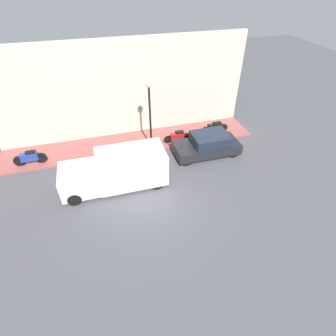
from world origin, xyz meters
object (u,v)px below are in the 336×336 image
object	(u,v)px
delivery_van	(116,170)
motorcycle_black	(215,127)
motorcycle_blue	(30,157)
motorcycle_red	(178,136)
streetlamp	(150,104)
parked_car	(207,145)

from	to	relation	value
delivery_van	motorcycle_black	distance (m)	7.88
motorcycle_blue	motorcycle_red	world-z (taller)	motorcycle_blue
delivery_van	motorcycle_blue	world-z (taller)	delivery_van
motorcycle_red	streetlamp	distance (m)	3.08
delivery_van	motorcycle_black	world-z (taller)	delivery_van
motorcycle_blue	motorcycle_black	world-z (taller)	motorcycle_blue
parked_car	motorcycle_red	distance (m)	2.14
motorcycle_red	streetlamp	size ratio (longest dim) A/B	0.42
delivery_van	motorcycle_blue	bearing A→B (deg)	56.54
motorcycle_black	motorcycle_blue	bearing A→B (deg)	91.65
streetlamp	parked_car	bearing A→B (deg)	-114.64
delivery_van	parked_car	bearing A→B (deg)	-76.35
parked_car	delivery_van	bearing A→B (deg)	103.65
motorcycle_blue	motorcycle_red	xyz separation A→B (m)	(-0.04, -8.91, -0.07)
motorcycle_red	streetlamp	xyz separation A→B (m)	(-0.15, 1.79, 2.51)
parked_car	streetlamp	distance (m)	4.24
delivery_van	motorcycle_red	xyz separation A→B (m)	(3.00, -4.31, -0.46)
motorcycle_blue	motorcycle_black	bearing A→B (deg)	-88.35
motorcycle_black	streetlamp	bearing A→B (deg)	96.55
motorcycle_black	delivery_van	bearing A→B (deg)	115.40
parked_car	motorcycle_blue	world-z (taller)	parked_car
motorcycle_blue	motorcycle_black	xyz separation A→B (m)	(0.34, -11.70, -0.05)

